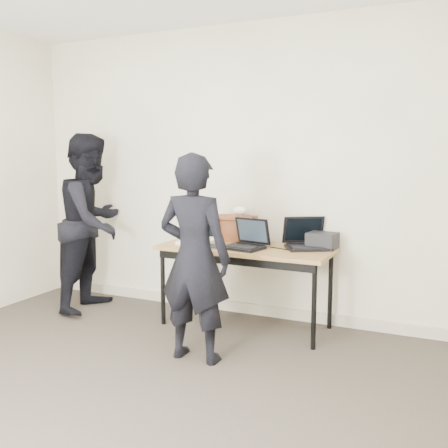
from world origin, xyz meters
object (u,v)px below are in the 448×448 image
Objects in this scene: laptop_right at (306,241)px; person_observer at (92,223)px; equipment_box at (322,241)px; person_typist at (194,258)px; desk at (245,253)px; laptop_center at (246,241)px; laptop_beige at (198,238)px; leather_satchel at (236,228)px.

person_observer is (-2.07, -0.27, 0.08)m from laptop_right.
person_typist reaches higher than equipment_box.
laptop_center is (0.03, -0.05, 0.12)m from desk.
laptop_right is at bearing -89.20° from person_observer.
laptop_beige is at bearing -92.67° from person_observer.
desk is 1.59m from person_observer.
equipment_box is at bearing -88.95° from person_observer.
laptop_beige is 0.97m from laptop_right.
laptop_beige is 0.17× the size of person_observer.
desk is 6.37× the size of equipment_box.
leather_satchel is at bearing 177.48° from equipment_box.
desk is at bearing -92.87° from person_observer.
laptop_beige is 1.22× the size of equipment_box.
laptop_center is 1.62× the size of equipment_box.
laptop_right is (0.50, 0.17, 0.12)m from desk.
person_typist is at bearing -64.83° from laptop_beige.
person_observer reaches higher than laptop_center.
equipment_box is (0.63, 0.19, 0.13)m from desk.
laptop_center and leather_satchel have the same top height.
laptop_center is at bearing 174.31° from laptop_right.
person_observer is at bearing -26.02° from person_typist.
person_observer reaches higher than laptop_beige.
laptop_center is 1.05× the size of leather_satchel.
laptop_right is at bearing -6.78° from leather_satchel.
laptop_beige is 0.87m from person_typist.
desk is at bearing -163.06° from equipment_box.
person_typist reaches higher than laptop_center.
person_observer reaches higher than desk.
desk is 0.54m from laptop_right.
laptop_right reaches higher than laptop_center.
desk is at bearing -53.30° from leather_satchel.
laptop_right reaches higher than laptop_beige.
person_typist is 0.89× the size of person_observer.
laptop_center is at bearing -94.79° from person_observer.
person_observer is (-1.60, -0.05, 0.08)m from laptop_center.
equipment_box is at bearing -4.07° from leather_satchel.
person_typist is at bearing -86.26° from laptop_center.
person_observer is at bearing -172.45° from equipment_box.
person_typist reaches higher than desk.
laptop_beige reaches higher than equipment_box.
laptop_right is at bearing -168.71° from equipment_box.
person_observer is (-1.49, 0.71, 0.09)m from person_typist.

